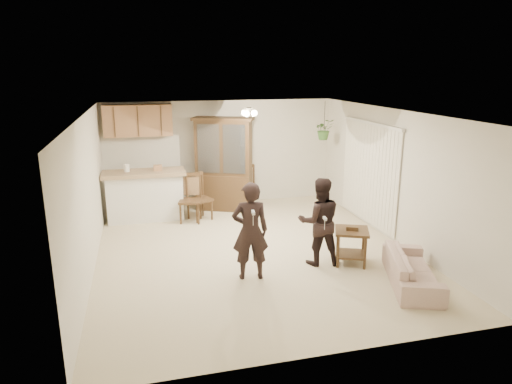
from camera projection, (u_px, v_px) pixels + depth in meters
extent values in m
plane|color=#C6B996|center=(254.00, 251.00, 8.32)|extent=(6.50, 6.50, 0.00)
cube|color=silver|center=(253.00, 113.00, 7.67)|extent=(5.50, 6.50, 0.02)
cube|color=beige|center=(221.00, 153.00, 11.04)|extent=(5.50, 0.02, 2.50)
cube|color=beige|center=(326.00, 256.00, 4.96)|extent=(5.50, 0.02, 2.50)
cube|color=beige|center=(88.00, 195.00, 7.34)|extent=(0.02, 6.50, 2.50)
cube|color=beige|center=(394.00, 176.00, 8.65)|extent=(0.02, 6.50, 2.50)
cube|color=silver|center=(145.00, 198.00, 9.95)|extent=(1.60, 0.55, 1.00)
cube|color=#9F8A5F|center=(144.00, 173.00, 9.81)|extent=(1.75, 0.70, 0.08)
cube|color=#996943|center=(138.00, 121.00, 10.19)|extent=(1.50, 0.34, 0.70)
imported|color=#366026|center=(324.00, 129.00, 10.63)|extent=(0.43, 0.37, 0.48)
cylinder|color=black|center=(325.00, 115.00, 10.55)|extent=(0.01, 0.01, 0.65)
imported|color=beige|center=(413.00, 261.00, 6.97)|extent=(1.34, 2.01, 0.73)
imported|color=black|center=(250.00, 224.00, 7.03)|extent=(0.70, 0.51, 1.80)
imported|color=black|center=(319.00, 226.00, 7.63)|extent=(0.73, 0.61, 1.35)
cube|color=#392314|center=(224.00, 192.00, 10.74)|extent=(1.36, 0.96, 0.84)
cube|color=#392314|center=(223.00, 147.00, 10.46)|extent=(1.34, 0.90, 1.26)
cube|color=silver|center=(223.00, 147.00, 10.46)|extent=(1.02, 0.45, 1.11)
cube|color=#392314|center=(223.00, 119.00, 10.29)|extent=(1.47, 1.02, 0.06)
cube|color=#392314|center=(352.00, 231.00, 7.66)|extent=(0.72, 0.72, 0.04)
cube|color=#392314|center=(351.00, 254.00, 7.77)|extent=(0.60, 0.60, 0.03)
cube|color=#392314|center=(352.00, 228.00, 7.64)|extent=(0.23, 0.20, 0.07)
cube|color=#392314|center=(200.00, 200.00, 9.97)|extent=(0.60, 0.60, 0.05)
cube|color=#96714B|center=(199.00, 187.00, 9.90)|extent=(0.32, 0.17, 0.39)
cube|color=#392314|center=(199.00, 176.00, 9.83)|extent=(0.40, 0.20, 0.08)
cube|color=#392314|center=(190.00, 201.00, 9.83)|extent=(0.56, 0.56, 0.05)
cube|color=#96714B|center=(190.00, 188.00, 9.75)|extent=(0.34, 0.13, 0.40)
cube|color=#392314|center=(189.00, 177.00, 9.68)|extent=(0.42, 0.15, 0.08)
cube|color=#392314|center=(244.00, 186.00, 11.11)|extent=(0.47, 0.47, 0.05)
cube|color=#96714B|center=(244.00, 175.00, 11.04)|extent=(0.34, 0.05, 0.40)
cube|color=#392314|center=(244.00, 164.00, 10.97)|extent=(0.42, 0.05, 0.08)
cube|color=silver|center=(253.00, 212.00, 6.60)|extent=(0.06, 0.14, 0.04)
cube|color=silver|center=(325.00, 218.00, 7.23)|extent=(0.06, 0.13, 0.04)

